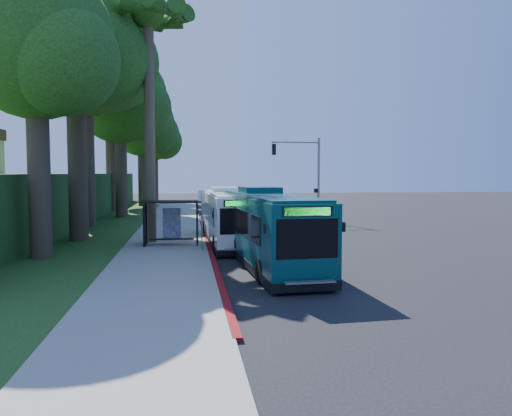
{
  "coord_description": "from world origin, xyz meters",
  "views": [
    {
      "loc": [
        -6.18,
        -30.58,
        4.05
      ],
      "look_at": [
        -1.75,
        1.0,
        1.82
      ],
      "focal_mm": 35.0,
      "sensor_mm": 36.0,
      "label": 1
    }
  ],
  "objects": [
    {
      "name": "tree_2",
      "position": [
        -11.89,
        15.98,
        10.48
      ],
      "size": [
        8.82,
        8.4,
        15.12
      ],
      "color": "#382B1E",
      "rests_on": "ground"
    },
    {
      "name": "tree_5",
      "position": [
        -10.41,
        39.99,
        8.96
      ],
      "size": [
        7.35,
        7.0,
        12.86
      ],
      "color": "#382B1E",
      "rests_on": "ground"
    },
    {
      "name": "tree_4",
      "position": [
        -11.4,
        31.98,
        9.73
      ],
      "size": [
        8.4,
        8.0,
        14.14
      ],
      "color": "#382B1E",
      "rests_on": "ground"
    },
    {
      "name": "grass_verge",
      "position": [
        -13.0,
        5.0,
        0.03
      ],
      "size": [
        8.0,
        70.0,
        0.06
      ],
      "primitive_type": "cube",
      "color": "#234719",
      "rests_on": "ground"
    },
    {
      "name": "tree_3",
      "position": [
        -13.88,
        23.98,
        11.98
      ],
      "size": [
        10.08,
        9.6,
        17.28
      ],
      "color": "#382B1E",
      "rests_on": "ground"
    },
    {
      "name": "sidewalk",
      "position": [
        -7.3,
        0.0,
        0.06
      ],
      "size": [
        4.5,
        70.0,
        0.12
      ],
      "primitive_type": "cube",
      "color": "gray",
      "rests_on": "ground"
    },
    {
      "name": "traffic_signal_pole",
      "position": [
        3.78,
        10.0,
        4.42
      ],
      "size": [
        4.1,
        0.3,
        7.0
      ],
      "color": "gray",
      "rests_on": "ground"
    },
    {
      "name": "white_bus",
      "position": [
        -3.8,
        -1.78,
        1.56
      ],
      "size": [
        2.63,
        10.8,
        3.2
      ],
      "rotation": [
        0.0,
        0.0,
        0.03
      ],
      "color": "silver",
      "rests_on": "ground"
    },
    {
      "name": "teal_bus",
      "position": [
        -2.61,
        -8.91,
        1.66
      ],
      "size": [
        3.15,
        11.55,
        3.4
      ],
      "rotation": [
        0.0,
        0.0,
        0.06
      ],
      "color": "#0A373B",
      "rests_on": "ground"
    },
    {
      "name": "tree_1",
      "position": [
        -13.37,
        7.98,
        12.73
      ],
      "size": [
        10.5,
        10.0,
        18.26
      ],
      "color": "#382B1E",
      "rests_on": "ground"
    },
    {
      "name": "stop_sign_pole",
      "position": [
        -5.4,
        -5.0,
        2.08
      ],
      "size": [
        0.35,
        0.06,
        3.17
      ],
      "color": "gray",
      "rests_on": "ground"
    },
    {
      "name": "tree_0",
      "position": [
        -12.4,
        -0.02,
        11.2
      ],
      "size": [
        8.4,
        8.0,
        15.7
      ],
      "color": "#382B1E",
      "rests_on": "ground"
    },
    {
      "name": "ground",
      "position": [
        0.0,
        0.0,
        0.0
      ],
      "size": [
        140.0,
        140.0,
        0.0
      ],
      "primitive_type": "plane",
      "color": "black",
      "rests_on": "ground"
    },
    {
      "name": "bus_shelter",
      "position": [
        -7.26,
        -2.86,
        1.81
      ],
      "size": [
        3.2,
        1.51,
        2.55
      ],
      "color": "black",
      "rests_on": "ground"
    },
    {
      "name": "red_curb",
      "position": [
        -5.0,
        -4.0,
        0.07
      ],
      "size": [
        0.25,
        30.0,
        0.13
      ],
      "primitive_type": "cube",
      "color": "maroon",
      "rests_on": "ground"
    },
    {
      "name": "pickup",
      "position": [
        2.17,
        8.42,
        0.67
      ],
      "size": [
        3.75,
        5.32,
        1.35
      ],
      "primitive_type": "imported",
      "rotation": [
        0.0,
        0.0,
        -0.34
      ],
      "color": "white",
      "rests_on": "ground"
    },
    {
      "name": "palm_tree",
      "position": [
        -8.2,
        -1.5,
        12.38
      ],
      "size": [
        4.2,
        4.2,
        14.4
      ],
      "color": "#4C3F2D",
      "rests_on": "ground"
    },
    {
      "name": "tree_6",
      "position": [
        -12.91,
        -6.01,
        9.71
      ],
      "size": [
        7.56,
        7.2,
        13.74
      ],
      "color": "#382B1E",
      "rests_on": "ground"
    }
  ]
}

